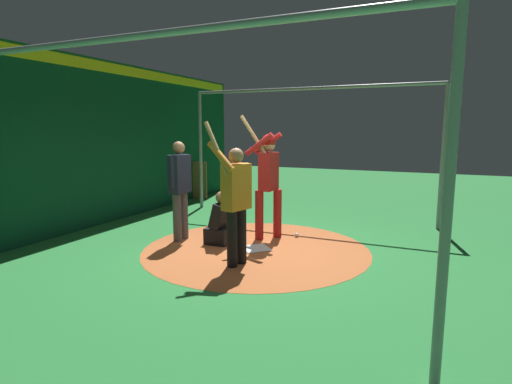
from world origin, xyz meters
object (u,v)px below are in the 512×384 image
home_plate (256,248)px  baseball_2 (228,231)px  catcher (222,223)px  bat_rack (198,181)px  umpire (180,185)px  batter (268,175)px  baseball_1 (297,235)px  baseball_0 (218,238)px  visitor (236,198)px

home_plate → baseball_2: size_ratio=5.68×
catcher → bat_rack: bat_rack is taller
umpire → catcher: bearing=6.6°
home_plate → batter: (-0.08, 0.69, 1.13)m
bat_rack → baseball_1: bat_rack is taller
home_plate → baseball_1: size_ratio=5.68×
catcher → umpire: umpire is taller
baseball_1 → catcher: bearing=-138.7°
catcher → baseball_2: size_ratio=12.35×
batter → umpire: bearing=-152.2°
batter → baseball_1: size_ratio=29.61×
batter → baseball_2: bearing=-179.8°
catcher → umpire: bearing=-173.4°
bat_rack → baseball_2: bearing=-50.0°
baseball_0 → baseball_1: size_ratio=1.00×
umpire → bat_rack: bearing=118.1°
batter → catcher: bearing=-133.3°
home_plate → batter: bearing=96.5°
home_plate → visitor: bearing=-86.2°
batter → umpire: size_ratio=1.26×
baseball_0 → baseball_1: 1.43m
baseball_0 → baseball_2: (-0.05, 0.48, 0.00)m
umpire → baseball_2: umpire is taller
baseball_0 → catcher: bearing=-42.7°
bat_rack → baseball_0: size_ratio=14.20×
catcher → bat_rack: 4.67m
visitor → home_plate: bearing=108.8°
umpire → bat_rack: umpire is taller
baseball_2 → baseball_1: bearing=13.1°
batter → umpire: 1.56m
umpire → visitor: size_ratio=0.85×
baseball_1 → baseball_2: bearing=-166.9°
catcher → bat_rack: (-2.81, 3.72, 0.14)m
visitor → bat_rack: 5.83m
umpire → baseball_0: size_ratio=23.54×
visitor → bat_rack: bearing=142.5°
bat_rack → catcher: bearing=-52.9°
baseball_2 → bat_rack: bearing=130.0°
umpire → bat_rack: 4.35m
baseball_2 → batter: bearing=0.2°
batter → baseball_2: batter is taller
baseball_1 → baseball_2: 1.29m
home_plate → baseball_2: baseball_2 is taller
home_plate → baseball_2: 1.12m
home_plate → visitor: visitor is taller
umpire → visitor: (1.50, -0.80, 0.00)m
umpire → visitor: bearing=-27.9°
home_plate → baseball_2: (-0.88, 0.69, 0.03)m
batter → umpire: batter is taller
baseball_0 → batter: bearing=32.6°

